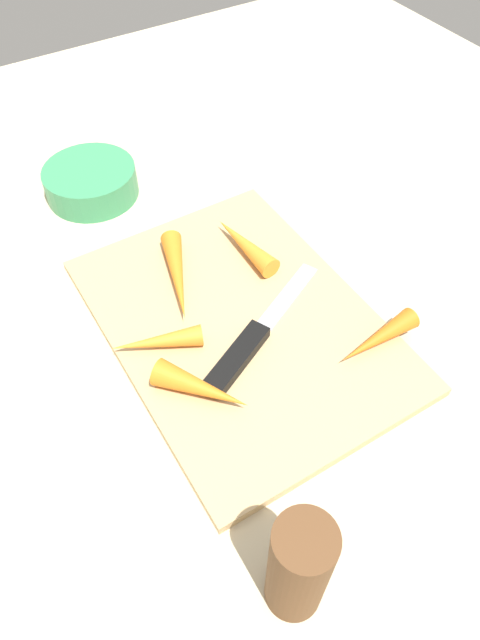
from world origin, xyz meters
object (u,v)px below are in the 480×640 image
Objects in this scene: carrot_short at (202,388)px; carrot_long at (244,244)px; carrot_longest at (177,276)px; carrot_medium at (378,338)px; knife at (245,349)px; small_bowl at (91,182)px; pepper_grinder at (299,568)px; carrot_shortest at (157,342)px; cutting_board at (240,324)px.

carrot_short is 0.20m from carrot_long.
carrot_short is at bearing 1.74° from carrot_longest.
knife is at bearing -31.43° from carrot_medium.
carrot_medium is at bearing -159.34° from small_bowl.
carrot_longest is at bearing -175.58° from small_bowl.
pepper_grinder reaches higher than small_bowl.
knife is 0.09m from carrot_shortest.
carrot_short is (0.04, 0.18, 0.00)m from carrot_medium.
carrot_short is at bearing 127.74° from cutting_board.
pepper_grinder is (-0.25, 0.10, 0.06)m from cutting_board.
carrot_long is 0.85× the size of small_bowl.
carrot_long is 0.37m from pepper_grinder.
carrot_longest is 1.31× the size of carrot_short.
carrot_shortest is 0.29m from small_bowl.
carrot_medium is 0.19m from carrot_long.
small_bowl is (0.39, 0.15, -0.00)m from carrot_medium.
carrot_shortest is 0.07m from carrot_short.
cutting_board is 2.90× the size of carrot_longest.
carrot_medium is at bearing -134.97° from cutting_board.
carrot_shortest is at bearing -20.03° from carrot_longest.
cutting_board is 0.09m from carrot_longest.
small_bowl is at bearing 139.61° from carrot_short.
pepper_grinder reaches higher than carrot_long.
carrot_long is (0.15, -0.14, -0.00)m from carrot_short.
carrot_long is (0.09, -0.06, 0.02)m from cutting_board.
pepper_grinder is at bearing -138.33° from knife.
cutting_board is 0.11m from carrot_long.
small_bowl is at bearing -155.15° from carrot_longest.
carrot_short and small_bowl have the same top height.
cutting_board is at bearing -170.76° from small_bowl.
carrot_longest is 0.09m from carrot_long.
carrot_long is at bearing -152.97° from small_bowl.
pepper_grinder is (-0.26, 0.01, 0.04)m from carrot_shortest.
small_bowl is at bearing 68.98° from knife.
carrot_longest is at bearing 21.14° from cutting_board.
carrot_medium is 0.42m from small_bowl.
carrot_long is at bearing -34.16° from cutting_board.
cutting_board is at bearing 140.64° from carrot_long.
cutting_board is 0.30m from small_bowl.
pepper_grinder reaches higher than carrot_longest.
carrot_medium is 0.78× the size of pepper_grinder.
carrot_medium is at bearing 56.46° from carrot_longest.
cutting_board is at bearing 38.95° from knife.
carrot_longest is 1.36× the size of carrot_shortest.
carrot_shortest is 0.75× the size of pepper_grinder.
small_bowl reaches higher than carrot_shortest.
carrot_short reaches higher than carrot_long.
knife is at bearing -22.16° from pepper_grinder.
carrot_long is at bearing -80.81° from carrot_medium.
pepper_grinder is at bearing 174.17° from small_bowl.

